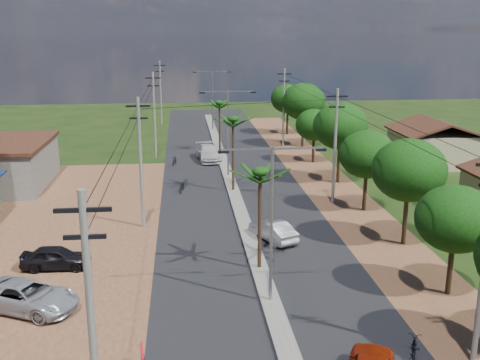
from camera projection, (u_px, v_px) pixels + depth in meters
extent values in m
plane|color=black|center=(270.00, 303.00, 28.14)|extent=(160.00, 160.00, 0.00)
cube|color=black|center=(239.00, 210.00, 42.54)|extent=(12.00, 110.00, 0.04)
cube|color=#605E56|center=(236.00, 198.00, 45.40)|extent=(1.00, 90.00, 0.18)
cube|color=brown|center=(8.00, 253.00, 34.30)|extent=(18.00, 46.00, 0.04)
cube|color=brown|center=(348.00, 206.00, 43.40)|extent=(5.00, 90.00, 0.03)
cube|color=#998C68|center=(432.00, 148.00, 56.72)|extent=(7.00, 7.00, 3.30)
cylinder|color=black|center=(451.00, 260.00, 28.58)|extent=(0.28, 0.28, 3.85)
ellipsoid|color=black|center=(455.00, 219.00, 28.00)|extent=(4.00, 4.00, 3.40)
cylinder|color=black|center=(406.00, 210.00, 35.25)|extent=(0.28, 0.28, 4.55)
ellipsoid|color=black|center=(409.00, 170.00, 34.57)|extent=(4.60, 4.60, 3.91)
cylinder|color=black|center=(365.00, 184.00, 42.00)|extent=(0.28, 0.28, 4.06)
ellipsoid|color=black|center=(367.00, 154.00, 41.40)|extent=(4.20, 4.20, 3.57)
cylinder|color=black|center=(339.00, 157.00, 49.61)|extent=(0.28, 0.28, 4.76)
ellipsoid|color=black|center=(340.00, 126.00, 48.91)|extent=(4.80, 4.80, 4.08)
cylinder|color=black|center=(313.00, 145.00, 57.40)|extent=(0.28, 0.28, 3.64)
ellipsoid|color=black|center=(314.00, 125.00, 56.86)|extent=(3.80, 3.80, 3.23)
cylinder|color=black|center=(303.00, 126.00, 64.98)|extent=(0.28, 0.28, 4.90)
ellipsoid|color=black|center=(304.00, 102.00, 64.25)|extent=(5.00, 5.00, 4.25)
cylinder|color=black|center=(287.00, 118.00, 72.71)|extent=(0.28, 0.28, 4.34)
ellipsoid|color=black|center=(288.00, 99.00, 72.06)|extent=(4.40, 4.40, 3.74)
cylinder|color=black|center=(260.00, 222.00, 31.22)|extent=(0.22, 0.22, 5.80)
cylinder|color=black|center=(233.00, 156.00, 46.54)|extent=(0.22, 0.22, 6.20)
cylinder|color=black|center=(220.00, 128.00, 61.99)|extent=(0.22, 0.22, 5.50)
cylinder|color=gray|center=(271.00, 228.00, 27.10)|extent=(0.16, 0.16, 8.00)
cube|color=gray|center=(298.00, 148.00, 26.20)|extent=(2.40, 0.08, 0.08)
cube|color=gray|center=(247.00, 149.00, 25.96)|extent=(2.40, 0.08, 0.08)
cube|color=black|center=(321.00, 150.00, 26.34)|extent=(0.50, 0.18, 0.12)
cube|color=black|center=(223.00, 152.00, 25.88)|extent=(0.50, 0.18, 0.12)
cylinder|color=gray|center=(228.00, 134.00, 51.10)|extent=(0.16, 0.16, 8.00)
cube|color=gray|center=(241.00, 91.00, 50.21)|extent=(2.40, 0.08, 0.08)
cube|color=gray|center=(214.00, 92.00, 49.97)|extent=(2.40, 0.08, 0.08)
cube|color=black|center=(253.00, 92.00, 50.35)|extent=(0.50, 0.18, 0.12)
cube|color=black|center=(202.00, 93.00, 49.88)|extent=(0.50, 0.18, 0.12)
cylinder|color=gray|center=(212.00, 101.00, 75.11)|extent=(0.16, 0.16, 8.00)
cube|color=gray|center=(221.00, 71.00, 74.22)|extent=(2.40, 0.08, 0.08)
cube|color=gray|center=(203.00, 71.00, 73.97)|extent=(2.40, 0.08, 0.08)
cube|color=black|center=(229.00, 72.00, 74.35)|extent=(0.50, 0.18, 0.12)
cube|color=black|center=(194.00, 72.00, 73.89)|extent=(0.50, 0.18, 0.12)
cylinder|color=#605E56|center=(92.00, 335.00, 16.66)|extent=(0.24, 0.24, 9.00)
cube|color=black|center=(83.00, 210.00, 15.64)|extent=(1.60, 0.12, 0.12)
cube|color=black|center=(85.00, 237.00, 15.85)|extent=(1.20, 0.12, 0.12)
cylinder|color=#605E56|center=(141.00, 164.00, 37.78)|extent=(0.24, 0.24, 9.00)
cube|color=black|center=(138.00, 106.00, 36.77)|extent=(1.60, 0.12, 0.12)
cube|color=black|center=(139.00, 118.00, 36.98)|extent=(1.20, 0.12, 0.12)
cylinder|color=#605E56|center=(154.00, 116.00, 58.91)|extent=(0.24, 0.24, 9.00)
cube|color=black|center=(153.00, 78.00, 57.89)|extent=(1.60, 0.12, 0.12)
cube|color=black|center=(153.00, 86.00, 58.10)|extent=(1.20, 0.12, 0.12)
cylinder|color=#605E56|center=(161.00, 94.00, 79.07)|extent=(0.24, 0.24, 9.00)
cube|color=black|center=(160.00, 65.00, 78.06)|extent=(1.60, 0.12, 0.12)
cube|color=black|center=(160.00, 71.00, 78.27)|extent=(1.20, 0.12, 0.12)
cylinder|color=#605E56|center=(335.00, 147.00, 43.09)|extent=(0.24, 0.24, 9.00)
cube|color=black|center=(337.00, 96.00, 42.07)|extent=(1.60, 0.12, 0.12)
cube|color=black|center=(337.00, 107.00, 42.28)|extent=(1.20, 0.12, 0.12)
cylinder|color=#605E56|center=(284.00, 108.00, 64.22)|extent=(0.24, 0.24, 9.00)
cube|color=black|center=(284.00, 74.00, 63.20)|extent=(1.60, 0.12, 0.12)
cube|color=black|center=(284.00, 81.00, 63.41)|extent=(1.20, 0.12, 0.12)
imported|color=#9FA2A7|center=(273.00, 231.00, 36.27)|extent=(2.91, 4.17, 1.30)
imported|color=#ABABA7|center=(208.00, 153.00, 58.36)|extent=(2.82, 5.58, 1.55)
imported|color=#9FA2A7|center=(27.00, 297.00, 27.20)|extent=(5.66, 4.31, 1.43)
imported|color=black|center=(56.00, 258.00, 31.97)|extent=(3.95, 1.71, 1.33)
imported|color=black|center=(415.00, 349.00, 23.31)|extent=(1.09, 1.70, 0.85)
imported|color=black|center=(182.00, 187.00, 47.05)|extent=(0.95, 1.92, 0.96)
imported|color=black|center=(174.00, 161.00, 56.41)|extent=(0.79, 1.58, 0.92)
cylinder|color=black|center=(144.00, 359.00, 22.85)|extent=(0.04, 0.04, 0.54)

